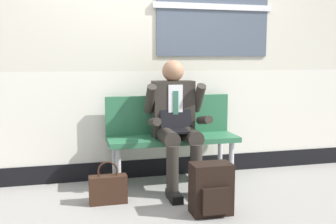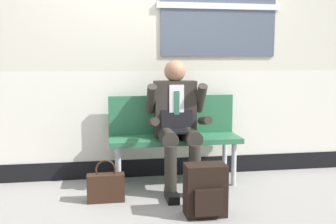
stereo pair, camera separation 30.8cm
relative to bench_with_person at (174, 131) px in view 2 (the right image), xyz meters
The scene contains 6 objects.
ground_plane 0.68m from the bench_with_person, 117.12° to the right, with size 18.00×18.00×0.00m, color gray.
station_wall 0.92m from the bench_with_person, 124.67° to the left, with size 6.82×0.16×2.77m.
bench_with_person is the anchor object (origin of this frame).
person_seated 0.24m from the bench_with_person, 90.00° to the right, with size 0.57×0.70×1.22m.
backpack 0.96m from the bench_with_person, 83.91° to the right, with size 0.32×0.24×0.41m.
handbag 0.91m from the bench_with_person, 145.75° to the right, with size 0.32×0.12×0.37m.
Camera 2 is at (-0.48, -3.41, 1.23)m, focal length 41.91 mm.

